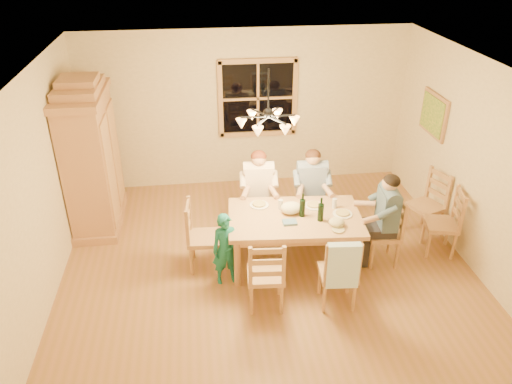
{
  "coord_description": "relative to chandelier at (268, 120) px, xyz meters",
  "views": [
    {
      "loc": [
        -0.85,
        -5.57,
        4.17
      ],
      "look_at": [
        -0.13,
        0.1,
        1.06
      ],
      "focal_mm": 35.0,
      "sensor_mm": 36.0,
      "label": 1
    }
  ],
  "objects": [
    {
      "name": "child",
      "position": [
        -0.57,
        -0.34,
        -1.58
      ],
      "size": [
        0.4,
        0.3,
        1.0
      ],
      "primitive_type": "imported",
      "rotation": [
        0.0,
        0.0,
        0.16
      ],
      "color": "#19736B",
      "rests_on": "floor"
    },
    {
      "name": "chair_spare_front",
      "position": [
        2.45,
        -0.06,
        -1.77
      ],
      "size": [
        0.51,
        0.52,
        0.99
      ],
      "rotation": [
        0.0,
        0.0,
        1.35
      ],
      "color": "tan",
      "rests_on": "floor"
    },
    {
      "name": "wine_glass_b",
      "position": [
        0.93,
        0.07,
        -1.25
      ],
      "size": [
        0.06,
        0.06,
        0.14
      ],
      "primitive_type": "cylinder",
      "color": "silver",
      "rests_on": "dining_table"
    },
    {
      "name": "chair_end_right",
      "position": [
        1.57,
        -0.17,
        -1.77
      ],
      "size": [
        0.45,
        0.47,
        0.99
      ],
      "rotation": [
        0.0,
        0.0,
        1.49
      ],
      "color": "tan",
      "rests_on": "floor"
    },
    {
      "name": "painting",
      "position": [
        2.71,
        1.2,
        -0.48
      ],
      "size": [
        0.06,
        0.78,
        0.64
      ],
      "color": "#A16B45",
      "rests_on": "wall_right"
    },
    {
      "name": "chair_end_left",
      "position": [
        -0.84,
        0.02,
        -1.77
      ],
      "size": [
        0.45,
        0.47,
        0.99
      ],
      "rotation": [
        0.0,
        0.0,
        -1.65
      ],
      "color": "tan",
      "rests_on": "floor"
    },
    {
      "name": "cap",
      "position": [
        0.84,
        -0.38,
        -1.26
      ],
      "size": [
        0.2,
        0.2,
        0.11
      ],
      "primitive_type": "ellipsoid",
      "color": "tan",
      "rests_on": "dining_table"
    },
    {
      "name": "napkin",
      "position": [
        0.26,
        -0.24,
        -1.3
      ],
      "size": [
        0.19,
        0.15,
        0.03
      ],
      "primitive_type": "cube",
      "rotation": [
        0.0,
        0.0,
        -0.08
      ],
      "color": "slate",
      "rests_on": "dining_table"
    },
    {
      "name": "chair_spare_back",
      "position": [
        2.45,
        0.44,
        -1.77
      ],
      "size": [
        0.55,
        0.56,
        0.99
      ],
      "rotation": [
        0.0,
        0.0,
        1.93
      ],
      "color": "tan",
      "rests_on": "floor"
    },
    {
      "name": "wine_bottle_b",
      "position": [
        0.67,
        -0.22,
        -1.15
      ],
      "size": [
        0.08,
        0.08,
        0.33
      ],
      "primitive_type": "cylinder",
      "color": "black",
      "rests_on": "dining_table"
    },
    {
      "name": "dining_table",
      "position": [
        0.36,
        -0.08,
        -1.42
      ],
      "size": [
        1.82,
        1.2,
        0.76
      ],
      "rotation": [
        0.0,
        0.0,
        -0.08
      ],
      "color": "#AF7C4E",
      "rests_on": "floor"
    },
    {
      "name": "floor",
      "position": [
        0.0,
        0.0,
        -2.08
      ],
      "size": [
        5.5,
        5.5,
        0.0
      ],
      "primitive_type": "plane",
      "color": "olive",
      "rests_on": "ground"
    },
    {
      "name": "adult_plaid_man",
      "position": [
        0.76,
        0.72,
        -1.24
      ],
      "size": [
        0.42,
        0.45,
        0.87
      ],
      "rotation": [
        0.0,
        0.0,
        3.06
      ],
      "color": "navy",
      "rests_on": "floor"
    },
    {
      "name": "adult_slate_man",
      "position": [
        1.57,
        -0.17,
        -1.24
      ],
      "size": [
        0.45,
        0.42,
        0.87
      ],
      "rotation": [
        0.0,
        0.0,
        1.49
      ],
      "color": "#475C71",
      "rests_on": "floor"
    },
    {
      "name": "adult_woman",
      "position": [
        -0.01,
        0.78,
        -1.24
      ],
      "size": [
        0.42,
        0.45,
        0.87
      ],
      "rotation": [
        0.0,
        0.0,
        3.06
      ],
      "color": "beige",
      "rests_on": "floor"
    },
    {
      "name": "plate_plaid",
      "position": [
        0.67,
        0.14,
        -1.31
      ],
      "size": [
        0.26,
        0.26,
        0.02
      ],
      "primitive_type": "cylinder",
      "color": "white",
      "rests_on": "dining_table"
    },
    {
      "name": "chair_near_left",
      "position": [
        -0.14,
        -0.86,
        -1.77
      ],
      "size": [
        0.47,
        0.45,
        0.99
      ],
      "rotation": [
        0.0,
        0.0,
        -0.08
      ],
      "color": "tan",
      "rests_on": "floor"
    },
    {
      "name": "armoire",
      "position": [
        -2.42,
        1.39,
        -1.02
      ],
      "size": [
        0.66,
        1.4,
        2.3
      ],
      "color": "#A16B45",
      "rests_on": "floor"
    },
    {
      "name": "window",
      "position": [
        0.2,
        2.47,
        -0.53
      ],
      "size": [
        1.3,
        0.06,
        1.3
      ],
      "color": "black",
      "rests_on": "wall_back"
    },
    {
      "name": "ceiling",
      "position": [
        0.0,
        0.0,
        0.62
      ],
      "size": [
        5.5,
        5.0,
        0.02
      ],
      "primitive_type": "cube",
      "color": "white",
      "rests_on": "wall_back"
    },
    {
      "name": "chandelier",
      "position": [
        0.0,
        0.0,
        0.0
      ],
      "size": [
        0.77,
        0.68,
        0.71
      ],
      "color": "black",
      "rests_on": "ceiling"
    },
    {
      "name": "wall_back",
      "position": [
        0.0,
        2.5,
        -0.73
      ],
      "size": [
        5.5,
        0.02,
        2.7
      ],
      "primitive_type": "cube",
      "color": "beige",
      "rests_on": "floor"
    },
    {
      "name": "cloth_bundle",
      "position": [
        0.32,
        0.01,
        -1.24
      ],
      "size": [
        0.28,
        0.22,
        0.15
      ],
      "primitive_type": "ellipsoid",
      "color": "beige",
      "rests_on": "dining_table"
    },
    {
      "name": "plate_woman",
      "position": [
        -0.07,
        0.25,
        -1.31
      ],
      "size": [
        0.26,
        0.26,
        0.02
      ],
      "primitive_type": "cylinder",
      "color": "white",
      "rests_on": "dining_table"
    },
    {
      "name": "wine_glass_a",
      "position": [
        0.2,
        0.13,
        -1.25
      ],
      "size": [
        0.06,
        0.06,
        0.14
      ],
      "primitive_type": "cylinder",
      "color": "silver",
      "rests_on": "dining_table"
    },
    {
      "name": "chair_far_left",
      "position": [
        -0.01,
        0.78,
        -1.77
      ],
      "size": [
        0.47,
        0.45,
        0.99
      ],
      "rotation": [
        0.0,
        0.0,
        3.06
      ],
      "color": "tan",
      "rests_on": "floor"
    },
    {
      "name": "wall_right",
      "position": [
        2.75,
        0.0,
        -0.73
      ],
      "size": [
        0.02,
        5.0,
        2.7
      ],
      "primitive_type": "cube",
      "color": "beige",
      "rests_on": "floor"
    },
    {
      "name": "chair_far_right",
      "position": [
        0.76,
        0.72,
        -1.77
      ],
      "size": [
        0.47,
        0.45,
        0.99
      ],
      "rotation": [
        0.0,
        0.0,
        3.06
      ],
      "color": "tan",
      "rests_on": "floor"
    },
    {
      "name": "plate_slate",
      "position": [
        0.99,
        -0.12,
        -1.31
      ],
      "size": [
        0.26,
        0.26,
        0.02
      ],
      "primitive_type": "cylinder",
      "color": "white",
      "rests_on": "dining_table"
    },
    {
      "name": "wall_left",
      "position": [
        -2.75,
        0.0,
        -0.73
      ],
      "size": [
        0.02,
        5.0,
        2.7
      ],
      "primitive_type": "cube",
      "color": "beige",
      "rests_on": "floor"
    },
    {
      "name": "towel",
      "position": [
        0.72,
        -1.12,
        -1.38
      ],
      "size": [
        0.39,
        0.13,
        0.58
      ],
      "primitive_type": "cube",
      "rotation": [
        0.0,
        0.0,
        -0.08
      ],
      "color": "#B6DAF7",
      "rests_on": "chair_near_right"
    },
    {
      "name": "chair_near_right",
      "position": [
        0.73,
        -0.93,
        -1.77
      ],
      "size": [
        0.47,
        0.45,
        0.99
      ],
      "rotation": [
        0.0,
        0.0,
        -0.08
      ],
      "color": "tan",
      "rests_on": "floor"
    },
    {
      "name": "wine_bottle_a",
      "position": [
        0.45,
        -0.08,
        -1.15
      ],
      "size": [
        0.08,
        0.08,
        0.33
      ],
      "primitive_type": "cylinder",
      "color": "black",
      "rests_on": "dining_table"
    }
  ]
}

